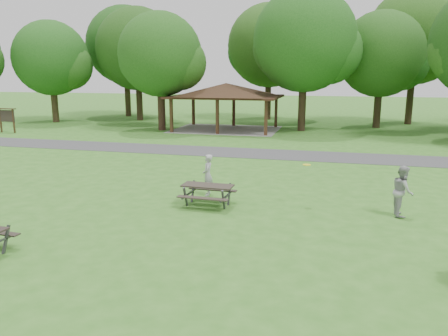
% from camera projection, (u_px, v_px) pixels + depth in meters
% --- Properties ---
extents(ground, '(160.00, 160.00, 0.00)m').
position_uv_depth(ground, '(153.00, 242.00, 12.05)').
color(ground, '#357320').
rests_on(ground, ground).
extents(asphalt_path, '(120.00, 3.20, 0.02)m').
position_uv_depth(asphalt_path, '(251.00, 153.00, 25.29)').
color(asphalt_path, '#404042').
rests_on(asphalt_path, ground).
extents(pavilion, '(8.60, 7.01, 3.76)m').
position_uv_depth(pavilion, '(226.00, 92.00, 35.07)').
color(pavilion, '#3A2515').
rests_on(pavilion, ground).
extents(notice_board, '(1.60, 0.30, 1.88)m').
position_uv_depth(notice_board, '(7.00, 116.00, 33.69)').
color(notice_board, '#362213').
rests_on(notice_board, ground).
extents(tree_row_b, '(7.14, 6.80, 9.28)m').
position_uv_depth(tree_row_b, '(52.00, 60.00, 40.10)').
color(tree_row_b, '#312316').
rests_on(tree_row_b, ground).
extents(tree_row_c, '(8.19, 7.80, 10.67)m').
position_uv_depth(tree_row_c, '(138.00, 51.00, 41.50)').
color(tree_row_c, black).
rests_on(tree_row_c, ground).
extents(tree_row_d, '(6.93, 6.60, 9.27)m').
position_uv_depth(tree_row_d, '(161.00, 57.00, 34.30)').
color(tree_row_d, black).
rests_on(tree_row_d, ground).
extents(tree_row_e, '(8.40, 8.00, 11.02)m').
position_uv_depth(tree_row_e, '(306.00, 43.00, 33.75)').
color(tree_row_e, black).
rests_on(tree_row_e, ground).
extents(tree_row_f, '(7.35, 7.00, 9.55)m').
position_uv_depth(tree_row_f, '(382.00, 57.00, 35.80)').
color(tree_row_f, black).
rests_on(tree_row_f, ground).
extents(tree_deep_a, '(8.40, 8.00, 11.38)m').
position_uv_depth(tree_deep_a, '(126.00, 47.00, 45.42)').
color(tree_deep_a, '#312316').
rests_on(tree_deep_a, ground).
extents(tree_deep_b, '(8.40, 8.00, 11.13)m').
position_uv_depth(tree_deep_b, '(270.00, 48.00, 42.27)').
color(tree_deep_b, '#311F16').
rests_on(tree_deep_b, ground).
extents(tree_deep_c, '(8.82, 8.40, 11.90)m').
position_uv_depth(tree_deep_c, '(417.00, 39.00, 38.02)').
color(tree_deep_c, '#302015').
rests_on(tree_deep_c, ground).
extents(picnic_table_middle, '(1.82, 1.48, 0.77)m').
position_uv_depth(picnic_table_middle, '(208.00, 190.00, 15.24)').
color(picnic_table_middle, '#2D2620').
rests_on(picnic_table_middle, ground).
extents(frisbee_in_flight, '(0.37, 0.37, 0.02)m').
position_uv_depth(frisbee_in_flight, '(307.00, 165.00, 15.06)').
color(frisbee_in_flight, yellow).
rests_on(frisbee_in_flight, ground).
extents(frisbee_thrower, '(0.49, 0.64, 1.57)m').
position_uv_depth(frisbee_thrower, '(208.00, 175.00, 16.49)').
color(frisbee_thrower, '#A7A6A9').
rests_on(frisbee_thrower, ground).
extents(frisbee_catcher, '(0.67, 0.84, 1.66)m').
position_uv_depth(frisbee_catcher, '(403.00, 191.00, 14.12)').
color(frisbee_catcher, '#A09FA2').
rests_on(frisbee_catcher, ground).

